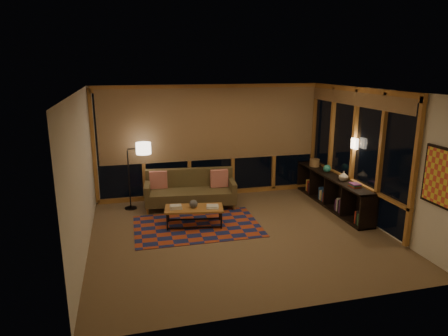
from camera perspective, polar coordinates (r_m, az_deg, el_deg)
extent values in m
cube|color=olive|center=(7.74, 2.16, -9.40)|extent=(5.50, 5.00, 0.01)
cube|color=white|center=(7.09, 2.37, 10.97)|extent=(5.50, 5.00, 0.01)
cube|color=silver|center=(9.66, -1.93, 3.87)|extent=(5.50, 0.01, 2.70)
cube|color=silver|center=(5.06, 10.32, -6.44)|extent=(5.50, 0.01, 2.70)
cube|color=silver|center=(7.05, -19.72, -1.03)|extent=(0.01, 5.00, 2.70)
cube|color=silver|center=(8.48, 20.40, 1.43)|extent=(0.01, 5.00, 2.70)
cube|color=#A63E1E|center=(8.09, -3.84, -8.28)|extent=(2.50, 1.68, 0.01)
sphere|color=#25252D|center=(7.96, -4.38, -5.11)|extent=(0.21, 0.21, 0.17)
cylinder|color=#A0704E|center=(10.02, 12.81, 0.74)|extent=(0.28, 0.28, 0.18)
sphere|color=#24786B|center=(9.53, 14.50, -0.07)|extent=(0.21, 0.21, 0.18)
imported|color=tan|center=(8.92, 16.71, -1.11)|extent=(0.24, 0.24, 0.21)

